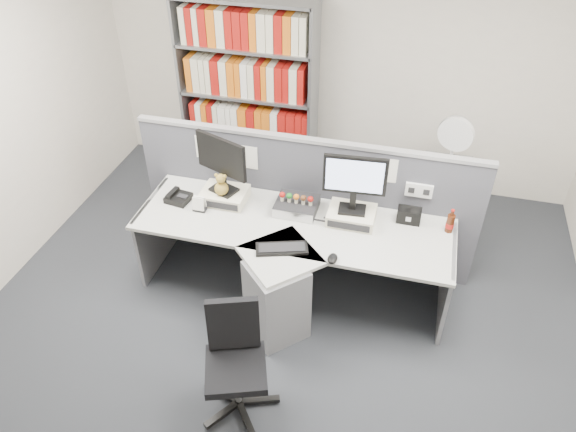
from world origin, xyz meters
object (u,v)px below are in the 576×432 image
(office_chair, at_px, (235,357))
(keyboard, at_px, (282,248))
(desk, at_px, (286,265))
(shelving_unit, at_px, (249,97))
(mouse, at_px, (333,259))
(monitor_right, at_px, (355,180))
(cola_bottle, at_px, (450,223))
(monitor_left, at_px, (222,160))
(desktop_pc, at_px, (297,206))
(desk_calendar, at_px, (199,205))
(desk_fan, at_px, (455,138))
(desk_phone, at_px, (178,197))
(speaker, at_px, (409,215))
(filing_cabinet, at_px, (442,200))

(office_chair, bearing_deg, keyboard, 83.84)
(desk, xyz_separation_m, shelving_unit, (-0.90, 1.85, 0.52))
(mouse, bearing_deg, shelving_unit, 123.10)
(desk, bearing_deg, monitor_right, 40.45)
(cola_bottle, bearing_deg, monitor_left, -178.22)
(desktop_pc, bearing_deg, cola_bottle, 2.02)
(monitor_right, xyz_separation_m, desktop_pc, (-0.47, 0.01, -0.36))
(desk_calendar, distance_m, desk_fan, 2.35)
(desk_phone, height_order, shelving_unit, shelving_unit)
(monitor_left, height_order, mouse, monitor_left)
(monitor_right, bearing_deg, desk_phone, -175.87)
(desktop_pc, relative_size, speaker, 1.81)
(desktop_pc, height_order, desk_calendar, desk_calendar)
(monitor_right, height_order, keyboard, monitor_right)
(keyboard, bearing_deg, desk, 88.34)
(monitor_left, distance_m, desk_phone, 0.55)
(monitor_right, relative_size, shelving_unit, 0.25)
(desk, relative_size, monitor_left, 5.12)
(keyboard, distance_m, desk_fan, 1.96)
(cola_bottle, bearing_deg, mouse, -144.89)
(desk_calendar, distance_m, cola_bottle, 2.05)
(cola_bottle, bearing_deg, filing_cabinet, 91.63)
(desk, relative_size, desk_calendar, 19.57)
(shelving_unit, bearing_deg, office_chair, -74.17)
(desktop_pc, height_order, desk_fan, desk_fan)
(monitor_right, distance_m, speaker, 0.57)
(desk, xyz_separation_m, keyboard, (-0.00, -0.12, 0.28))
(mouse, bearing_deg, office_chair, -120.42)
(desktop_pc, xyz_separation_m, office_chair, (-0.08, -1.38, -0.31))
(keyboard, height_order, shelving_unit, shelving_unit)
(filing_cabinet, bearing_deg, mouse, -117.52)
(monitor_right, height_order, filing_cabinet, monitor_right)
(desktop_pc, bearing_deg, filing_cabinet, 39.47)
(shelving_unit, bearing_deg, mouse, -56.90)
(monitor_right, bearing_deg, desk_calendar, -171.46)
(desk, height_order, speaker, speaker)
(filing_cabinet, bearing_deg, shelving_unit, 167.93)
(cola_bottle, bearing_deg, shelving_unit, 146.53)
(monitor_right, bearing_deg, monitor_left, 180.00)
(monitor_right, bearing_deg, shelving_unit, 132.66)
(cola_bottle, relative_size, filing_cabinet, 0.30)
(mouse, relative_size, desk_phone, 0.55)
(keyboard, relative_size, mouse, 3.60)
(shelving_unit, bearing_deg, desk_phone, -94.93)
(desk_phone, bearing_deg, monitor_right, 4.13)
(monitor_right, height_order, shelving_unit, shelving_unit)
(mouse, bearing_deg, monitor_right, 84.27)
(keyboard, bearing_deg, mouse, -3.52)
(speaker, bearing_deg, office_chair, -124.24)
(desktop_pc, height_order, office_chair, office_chair)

